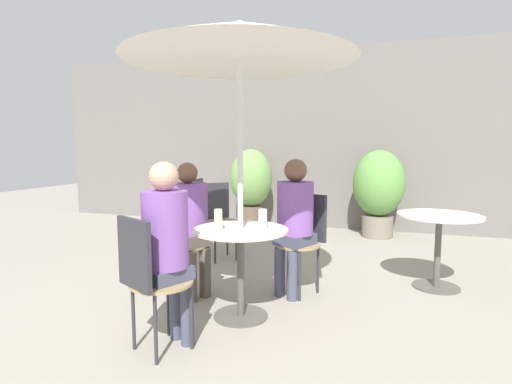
{
  "coord_description": "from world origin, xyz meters",
  "views": [
    {
      "loc": [
        1.09,
        -2.66,
        1.36
      ],
      "look_at": [
        0.03,
        0.64,
        0.97
      ],
      "focal_mm": 28.0,
      "sensor_mm": 36.0,
      "label": 1
    }
  ],
  "objects_px": {
    "bistro_chair_4": "(191,204)",
    "beer_glass_0": "(263,219)",
    "cafe_table_far": "(439,233)",
    "seated_person_1": "(189,217)",
    "bistro_chair_1": "(180,233)",
    "bistro_chair_2": "(148,272)",
    "seated_person_2": "(167,237)",
    "umbrella": "(240,41)",
    "cafe_table_near": "(241,251)",
    "bistro_chair_3": "(218,213)",
    "potted_plant_1": "(379,188)",
    "beer_glass_1": "(218,220)",
    "potted_plant_0": "(251,182)",
    "seated_person_0": "(294,215)",
    "bistro_chair_0": "(304,233)"
  },
  "relations": [
    {
      "from": "bistro_chair_4",
      "to": "beer_glass_0",
      "type": "relative_size",
      "value": 5.84
    },
    {
      "from": "cafe_table_far",
      "to": "seated_person_1",
      "type": "relative_size",
      "value": 0.63
    },
    {
      "from": "bistro_chair_4",
      "to": "beer_glass_0",
      "type": "xyz_separation_m",
      "value": [
        1.7,
        -2.07,
        0.24
      ]
    },
    {
      "from": "bistro_chair_1",
      "to": "bistro_chair_2",
      "type": "xyz_separation_m",
      "value": [
        0.38,
        -1.11,
        0.0
      ]
    },
    {
      "from": "seated_person_2",
      "to": "umbrella",
      "type": "relative_size",
      "value": 0.55
    },
    {
      "from": "cafe_table_near",
      "to": "bistro_chair_3",
      "type": "distance_m",
      "value": 1.79
    },
    {
      "from": "bistro_chair_1",
      "to": "potted_plant_1",
      "type": "distance_m",
      "value": 3.47
    },
    {
      "from": "beer_glass_0",
      "to": "beer_glass_1",
      "type": "height_order",
      "value": "beer_glass_1"
    },
    {
      "from": "bistro_chair_4",
      "to": "umbrella",
      "type": "distance_m",
      "value": 3.06
    },
    {
      "from": "bistro_chair_1",
      "to": "bistro_chair_4",
      "type": "xyz_separation_m",
      "value": [
        -0.79,
        1.76,
        0.0
      ]
    },
    {
      "from": "beer_glass_0",
      "to": "bistro_chair_2",
      "type": "bearing_deg",
      "value": -124.11
    },
    {
      "from": "cafe_table_far",
      "to": "bistro_chair_3",
      "type": "relative_size",
      "value": 0.84
    },
    {
      "from": "cafe_table_near",
      "to": "beer_glass_0",
      "type": "height_order",
      "value": "beer_glass_0"
    },
    {
      "from": "bistro_chair_1",
      "to": "potted_plant_1",
      "type": "xyz_separation_m",
      "value": [
        1.73,
        3.0,
        0.2
      ]
    },
    {
      "from": "bistro_chair_2",
      "to": "seated_person_2",
      "type": "bearing_deg",
      "value": -90.0
    },
    {
      "from": "cafe_table_near",
      "to": "bistro_chair_1",
      "type": "xyz_separation_m",
      "value": [
        -0.74,
        0.37,
        0.02
      ]
    },
    {
      "from": "beer_glass_0",
      "to": "potted_plant_0",
      "type": "bearing_deg",
      "value": 110.09
    },
    {
      "from": "bistro_chair_1",
      "to": "beer_glass_1",
      "type": "bearing_deg",
      "value": -101.38
    },
    {
      "from": "seated_person_0",
      "to": "bistro_chair_4",
      "type": "bearing_deg",
      "value": 166.57
    },
    {
      "from": "bistro_chair_2",
      "to": "bistro_chair_3",
      "type": "bearing_deg",
      "value": -51.52
    },
    {
      "from": "seated_person_1",
      "to": "umbrella",
      "type": "bearing_deg",
      "value": -90.0
    },
    {
      "from": "bistro_chair_3",
      "to": "bistro_chair_0",
      "type": "bearing_deg",
      "value": -78.78
    },
    {
      "from": "seated_person_0",
      "to": "umbrella",
      "type": "height_order",
      "value": "umbrella"
    },
    {
      "from": "bistro_chair_2",
      "to": "potted_plant_0",
      "type": "height_order",
      "value": "potted_plant_0"
    },
    {
      "from": "umbrella",
      "to": "bistro_chair_1",
      "type": "bearing_deg",
      "value": 153.76
    },
    {
      "from": "bistro_chair_1",
      "to": "potted_plant_1",
      "type": "height_order",
      "value": "potted_plant_1"
    },
    {
      "from": "bistro_chair_0",
      "to": "bistro_chair_4",
      "type": "height_order",
      "value": "same"
    },
    {
      "from": "bistro_chair_1",
      "to": "potted_plant_1",
      "type": "relative_size",
      "value": 0.7
    },
    {
      "from": "bistro_chair_1",
      "to": "seated_person_1",
      "type": "xyz_separation_m",
      "value": [
        0.14,
        -0.07,
        0.17
      ]
    },
    {
      "from": "cafe_table_far",
      "to": "potted_plant_0",
      "type": "xyz_separation_m",
      "value": [
        -2.61,
        2.09,
        0.24
      ]
    },
    {
      "from": "bistro_chair_2",
      "to": "beer_glass_0",
      "type": "distance_m",
      "value": 0.98
    },
    {
      "from": "beer_glass_0",
      "to": "seated_person_2",
      "type": "bearing_deg",
      "value": -125.58
    },
    {
      "from": "cafe_table_far",
      "to": "beer_glass_1",
      "type": "xyz_separation_m",
      "value": [
        -1.74,
        -1.31,
        0.26
      ]
    },
    {
      "from": "bistro_chair_0",
      "to": "seated_person_2",
      "type": "xyz_separation_m",
      "value": [
        -0.66,
        -1.35,
        0.21
      ]
    },
    {
      "from": "seated_person_0",
      "to": "bistro_chair_3",
      "type": "bearing_deg",
      "value": 166.84
    },
    {
      "from": "bistro_chair_4",
      "to": "seated_person_1",
      "type": "height_order",
      "value": "seated_person_1"
    },
    {
      "from": "bistro_chair_4",
      "to": "seated_person_2",
      "type": "bearing_deg",
      "value": 26.24
    },
    {
      "from": "bistro_chair_4",
      "to": "seated_person_2",
      "type": "height_order",
      "value": "seated_person_2"
    },
    {
      "from": "bistro_chair_4",
      "to": "potted_plant_0",
      "type": "bearing_deg",
      "value": 159.05
    },
    {
      "from": "beer_glass_0",
      "to": "bistro_chair_0",
      "type": "bearing_deg",
      "value": 74.19
    },
    {
      "from": "bistro_chair_0",
      "to": "beer_glass_0",
      "type": "distance_m",
      "value": 0.76
    },
    {
      "from": "seated_person_0",
      "to": "seated_person_2",
      "type": "distance_m",
      "value": 1.35
    },
    {
      "from": "bistro_chair_4",
      "to": "umbrella",
      "type": "xyz_separation_m",
      "value": [
        1.53,
        -2.12,
        1.59
      ]
    },
    {
      "from": "cafe_table_far",
      "to": "bistro_chair_3",
      "type": "bearing_deg",
      "value": 172.03
    },
    {
      "from": "seated_person_2",
      "to": "bistro_chair_3",
      "type": "bearing_deg",
      "value": -49.14
    },
    {
      "from": "cafe_table_near",
      "to": "umbrella",
      "type": "bearing_deg",
      "value": -116.57
    },
    {
      "from": "seated_person_0",
      "to": "potted_plant_0",
      "type": "bearing_deg",
      "value": 142.3
    },
    {
      "from": "bistro_chair_0",
      "to": "potted_plant_0",
      "type": "bearing_deg",
      "value": 144.65
    },
    {
      "from": "bistro_chair_4",
      "to": "potted_plant_1",
      "type": "xyz_separation_m",
      "value": [
        2.52,
        1.24,
        0.2
      ]
    },
    {
      "from": "bistro_chair_3",
      "to": "seated_person_2",
      "type": "height_order",
      "value": "seated_person_2"
    }
  ]
}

